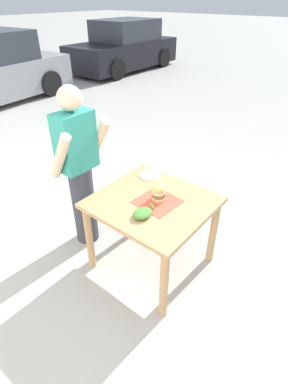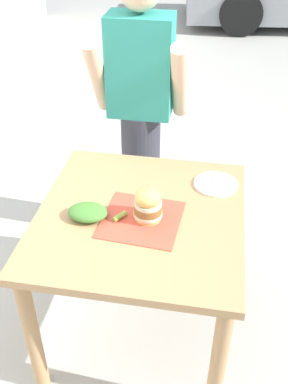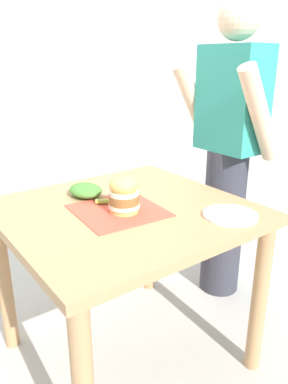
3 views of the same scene
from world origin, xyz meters
The scene contains 8 objects.
ground_plane centered at (0.00, 0.00, 0.00)m, with size 80.00×80.00×0.00m, color #ADAAA3.
patio_table centered at (0.00, 0.00, 0.66)m, with size 0.94×1.00×0.79m.
serving_paper centered at (0.01, -0.04, 0.79)m, with size 0.35×0.35×0.00m, color #D64C38.
sandwich centered at (0.04, -0.03, 0.87)m, with size 0.13×0.13×0.19m.
pickle_spear centered at (-0.08, -0.06, 0.80)m, with size 0.02×0.02×0.07m, color #8EA83D.
side_plate_with_forks centered at (0.33, 0.29, 0.79)m, with size 0.22×0.22×0.02m.
side_salad centered at (-0.23, -0.07, 0.81)m, with size 0.18×0.14×0.06m, color #477F33.
diner_across_table centered at (-0.14, 0.80, 0.88)m, with size 0.55×0.35×1.69m.
Camera 3 is at (1.24, -0.81, 1.39)m, focal length 35.00 mm.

